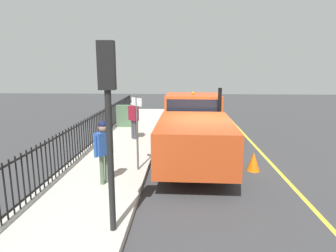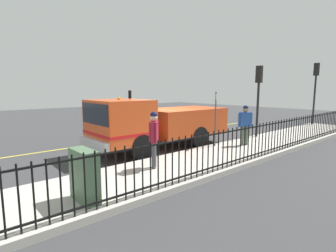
# 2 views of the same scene
# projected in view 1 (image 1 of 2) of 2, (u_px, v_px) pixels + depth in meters

# --- Properties ---
(ground_plane) EXTENTS (54.57, 54.57, 0.00)m
(ground_plane) POSITION_uv_depth(u_px,v_px,m) (206.00, 165.00, 10.05)
(ground_plane) COLOR #38383A
(ground_plane) RESTS_ON ground
(sidewalk_slab) EXTENTS (2.73, 24.80, 0.18)m
(sidewalk_slab) POSITION_uv_depth(u_px,v_px,m) (112.00, 161.00, 10.19)
(sidewalk_slab) COLOR #B7B2A8
(sidewalk_slab) RESTS_ON ground
(lane_marking) EXTENTS (0.12, 22.32, 0.01)m
(lane_marking) POSITION_uv_depth(u_px,v_px,m) (273.00, 166.00, 9.94)
(lane_marking) COLOR yellow
(lane_marking) RESTS_ON ground
(work_truck) EXTENTS (2.41, 6.59, 2.57)m
(work_truck) POSITION_uv_depth(u_px,v_px,m) (194.00, 125.00, 10.76)
(work_truck) COLOR #D84C1E
(work_truck) RESTS_ON ground
(worker_standing) EXTENTS (0.51, 0.52, 1.78)m
(worker_standing) POSITION_uv_depth(u_px,v_px,m) (133.00, 115.00, 12.81)
(worker_standing) COLOR maroon
(worker_standing) RESTS_ON sidewalk_slab
(pedestrian_distant) EXTENTS (0.46, 0.55, 1.76)m
(pedestrian_distant) POSITION_uv_depth(u_px,v_px,m) (104.00, 146.00, 7.81)
(pedestrian_distant) COLOR #264C99
(pedestrian_distant) RESTS_ON sidewalk_slab
(iron_fence) EXTENTS (0.04, 21.12, 1.25)m
(iron_fence) POSITION_uv_depth(u_px,v_px,m) (77.00, 141.00, 10.10)
(iron_fence) COLOR black
(iron_fence) RESTS_ON sidewalk_slab
(traffic_light_near) EXTENTS (0.31, 0.23, 3.61)m
(traffic_light_near) POSITION_uv_depth(u_px,v_px,m) (108.00, 100.00, 5.21)
(traffic_light_near) COLOR black
(traffic_light_near) RESTS_ON sidewalk_slab
(utility_cabinet) EXTENTS (0.87, 0.35, 1.17)m
(utility_cabinet) POSITION_uv_depth(u_px,v_px,m) (125.00, 116.00, 15.58)
(utility_cabinet) COLOR #4C6B4C
(utility_cabinet) RESTS_ON sidewalk_slab
(traffic_cone) EXTENTS (0.43, 0.43, 0.62)m
(traffic_cone) POSITION_uv_depth(u_px,v_px,m) (253.00, 162.00, 9.43)
(traffic_cone) COLOR orange
(traffic_cone) RESTS_ON ground
(street_sign) EXTENTS (0.36, 0.39, 2.34)m
(street_sign) POSITION_uv_depth(u_px,v_px,m) (137.00, 124.00, 8.80)
(street_sign) COLOR #4C4C4C
(street_sign) RESTS_ON sidewalk_slab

